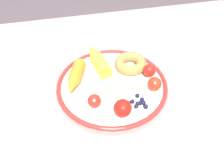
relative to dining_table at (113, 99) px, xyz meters
The scene contains 11 objects.
dining_table is the anchor object (origin of this frame).
plate 0.12m from the dining_table, 105.57° to the right, with size 0.29×0.29×0.02m.
banana 0.14m from the dining_table, 99.35° to the right, with size 0.15×0.05×0.03m.
carrot_orange 0.16m from the dining_table, behind, with size 0.07×0.12×0.03m.
carrot_yellow 0.14m from the dining_table, 125.15° to the left, with size 0.06×0.14×0.04m.
donut 0.14m from the dining_table, 13.33° to the left, with size 0.09×0.09×0.03m, color #B27F43.
blueberry_pile 0.17m from the dining_table, 73.54° to the right, with size 0.05×0.05×0.02m.
tomato_near 0.16m from the dining_table, 18.04° to the right, with size 0.04×0.04×0.04m, color red.
tomato_mid 0.18m from the dining_table, 123.63° to the right, with size 0.03×0.03×0.03m, color red.
tomato_far 0.18m from the dining_table, 42.30° to the right, with size 0.04×0.04×0.04m, color red.
tomato_extra 0.19m from the dining_table, 93.91° to the right, with size 0.04×0.04×0.04m, color red.
Camera 1 is at (-0.10, -0.45, 1.20)m, focal length 35.62 mm.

